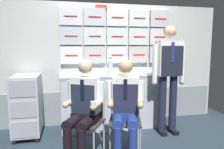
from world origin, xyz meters
The scene contains 13 objects.
galley_bulkhead centered at (0.02, 1.37, 1.12)m, with size 4.20×0.14×2.15m.
galley_counter centered at (0.00, 1.09, 0.46)m, with size 1.77×0.53×0.92m.
service_trolley centered at (-1.38, 0.98, 0.51)m, with size 0.40×0.65×0.96m.
folding_chair_left centered at (-0.52, 0.21, 0.53)m, with size 0.55×0.55×0.86m.
crew_member_left centered at (-0.60, 0.07, 0.68)m, with size 0.57×0.65×1.24m.
folding_chair_center centered at (-0.04, 0.15, 0.53)m, with size 0.50×0.50×0.86m.
crew_member_center centered at (-0.08, -0.01, 0.68)m, with size 0.50×0.64×1.24m.
crew_member_standing centered at (0.80, 0.61, 1.03)m, with size 0.54×0.27×1.72m.
water_bottle_clear centered at (0.23, 1.25, 1.03)m, with size 0.06×0.06×0.23m.
water_bottle_tall centered at (-0.06, 0.96, 1.06)m, with size 0.07×0.07×0.29m.
paper_cup_tan centered at (-0.73, 1.12, 0.96)m, with size 0.07×0.07×0.07m.
coffee_cup_spare centered at (0.61, 1.15, 0.96)m, with size 0.07×0.07×0.07m.
snack_banana centered at (0.15, 0.99, 0.94)m, with size 0.17×0.10×0.04m.
Camera 1 is at (-0.81, -2.51, 1.40)m, focal length 34.83 mm.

